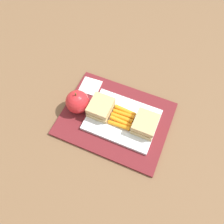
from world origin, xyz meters
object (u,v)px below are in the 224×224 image
Objects in this scene: carrot_sticks_bundle at (122,118)px; paper_napkin at (90,86)px; sandwich_half_left at (145,124)px; apple at (77,102)px; food_tray at (122,120)px; sandwich_half_right at (101,108)px.

paper_napkin is at bearing -27.80° from carrot_sticks_bundle.
apple is at bearing 3.37° from sandwich_half_left.
food_tray is 0.08m from sandwich_half_left.
sandwich_half_left is 0.25m from paper_napkin.
sandwich_half_right is at bearing 0.00° from food_tray.
food_tray is 2.88× the size of sandwich_half_right.
sandwich_half_left is (-0.08, 0.00, 0.03)m from food_tray.
apple is at bearing 5.03° from food_tray.
sandwich_half_left is 1.03× the size of carrot_sticks_bundle.
sandwich_half_right is 1.14× the size of paper_napkin.
food_tray is 3.29× the size of paper_napkin.
apple is (0.08, 0.01, 0.01)m from sandwich_half_right.
carrot_sticks_bundle is 0.86× the size of apple.
carrot_sticks_bundle is (0.00, -0.00, 0.01)m from food_tray.
sandwich_half_left is at bearing 179.72° from carrot_sticks_bundle.
sandwich_half_right is at bearing -170.07° from apple.
carrot_sticks_bundle is at bearing -0.28° from sandwich_half_left.
sandwich_half_right is 0.08m from carrot_sticks_bundle.
carrot_sticks_bundle reaches higher than paper_napkin.
sandwich_half_right is 0.88× the size of apple.
carrot_sticks_bundle is at bearing 152.20° from paper_napkin.
apple is 1.29× the size of paper_napkin.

